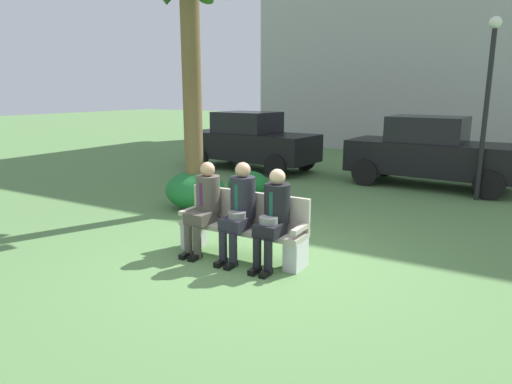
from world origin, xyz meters
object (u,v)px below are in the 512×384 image
(parked_car_near, at_px, (250,141))
(parked_car_far, at_px, (431,152))
(seated_man_left, at_px, (204,203))
(seated_man_middle, at_px, (240,207))
(seated_man_right, at_px, (273,214))
(shrub_mid_lawn, at_px, (195,190))
(palm_tree_tall, at_px, (189,20))
(park_bench, at_px, (244,227))
(shrub_near_bench, at_px, (248,184))
(street_lamp, at_px, (488,91))

(parked_car_near, relative_size, parked_car_far, 1.01)
(seated_man_left, distance_m, seated_man_middle, 0.59)
(seated_man_right, distance_m, shrub_mid_lawn, 3.33)
(palm_tree_tall, bearing_deg, shrub_mid_lawn, 95.48)
(park_bench, distance_m, shrub_near_bench, 3.71)
(seated_man_left, bearing_deg, palm_tree_tall, 131.62)
(park_bench, distance_m, shrub_mid_lawn, 2.80)
(seated_man_middle, bearing_deg, seated_man_right, -0.50)
(seated_man_left, xyz_separation_m, shrub_near_bench, (-1.31, 3.32, -0.44))
(shrub_near_bench, height_order, parked_car_near, parked_car_near)
(parked_car_near, bearing_deg, palm_tree_tall, -72.21)
(palm_tree_tall, distance_m, parked_car_near, 5.48)
(seated_man_left, distance_m, shrub_near_bench, 3.60)
(shrub_mid_lawn, bearing_deg, street_lamp, 37.43)
(shrub_near_bench, xyz_separation_m, parked_car_near, (-1.77, 3.06, 0.56))
(seated_man_middle, bearing_deg, shrub_near_bench, 119.70)
(seated_man_left, relative_size, parked_car_near, 0.32)
(shrub_near_bench, bearing_deg, seated_man_middle, -60.30)
(seated_man_right, distance_m, parked_car_near, 7.64)
(street_lamp, bearing_deg, seated_man_middle, -114.52)
(shrub_mid_lawn, relative_size, street_lamp, 0.32)
(park_bench, xyz_separation_m, parked_car_far, (1.36, 6.33, 0.42))
(shrub_near_bench, bearing_deg, shrub_mid_lawn, -102.30)
(park_bench, relative_size, seated_man_right, 1.45)
(seated_man_middle, height_order, parked_car_near, parked_car_near)
(park_bench, xyz_separation_m, street_lamp, (2.52, 5.35, 1.84))
(shrub_mid_lawn, relative_size, parked_car_far, 0.30)
(palm_tree_tall, xyz_separation_m, parked_car_near, (-1.46, 4.55, -2.68))
(park_bench, relative_size, seated_man_left, 1.44)
(seated_man_left, height_order, shrub_near_bench, seated_man_left)
(parked_car_near, height_order, parked_car_far, same)
(palm_tree_tall, xyz_separation_m, shrub_mid_lawn, (-0.00, 0.05, -3.14))
(seated_man_right, xyz_separation_m, shrub_mid_lawn, (-2.73, 1.88, -0.34))
(seated_man_left, xyz_separation_m, seated_man_right, (1.11, -0.01, -0.01))
(palm_tree_tall, relative_size, street_lamp, 1.38)
(shrub_near_bench, bearing_deg, parked_car_near, 120.13)
(shrub_near_bench, bearing_deg, seated_man_right, -54.00)
(seated_man_middle, height_order, palm_tree_tall, palm_tree_tall)
(seated_man_middle, bearing_deg, shrub_mid_lawn, 139.78)
(seated_man_left, distance_m, parked_car_far, 6.74)
(park_bench, xyz_separation_m, seated_man_right, (0.54, -0.13, 0.30))
(shrub_mid_lawn, distance_m, street_lamp, 6.22)
(seated_man_middle, relative_size, parked_car_far, 0.33)
(park_bench, bearing_deg, seated_man_right, -13.76)
(park_bench, xyz_separation_m, shrub_mid_lawn, (-2.19, 1.74, -0.05))
(seated_man_middle, distance_m, parked_car_far, 6.60)
(shrub_mid_lawn, bearing_deg, seated_man_left, -49.00)
(palm_tree_tall, distance_m, shrub_mid_lawn, 3.14)
(parked_car_far, height_order, street_lamp, street_lamp)
(seated_man_left, height_order, parked_car_far, parked_car_far)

